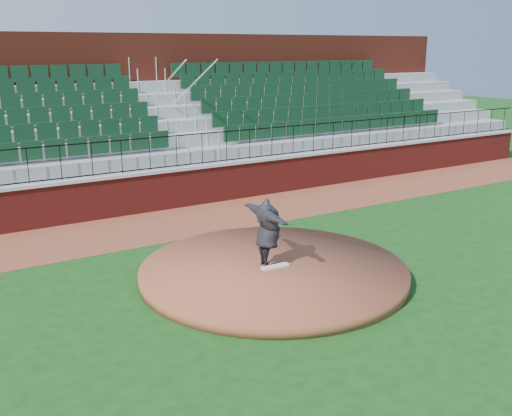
# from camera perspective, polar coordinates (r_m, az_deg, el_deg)

# --- Properties ---
(ground) EXTENTS (90.00, 90.00, 0.00)m
(ground) POSITION_cam_1_polar(r_m,az_deg,el_deg) (13.27, 3.42, -6.88)
(ground) COLOR #123F12
(ground) RESTS_ON ground
(warning_track) EXTENTS (34.00, 3.20, 0.01)m
(warning_track) POSITION_cam_1_polar(r_m,az_deg,el_deg) (17.71, -6.64, -1.20)
(warning_track) COLOR brown
(warning_track) RESTS_ON ground
(field_wall) EXTENTS (34.00, 0.35, 1.20)m
(field_wall) POSITION_cam_1_polar(r_m,az_deg,el_deg) (18.97, -8.75, 1.69)
(field_wall) COLOR maroon
(field_wall) RESTS_ON ground
(wall_cap) EXTENTS (34.00, 0.45, 0.10)m
(wall_cap) POSITION_cam_1_polar(r_m,az_deg,el_deg) (18.83, -8.83, 3.62)
(wall_cap) COLOR #B7B7B7
(wall_cap) RESTS_ON field_wall
(wall_railing) EXTENTS (34.00, 0.05, 1.00)m
(wall_railing) POSITION_cam_1_polar(r_m,az_deg,el_deg) (18.73, -8.90, 5.26)
(wall_railing) COLOR black
(wall_railing) RESTS_ON wall_cap
(seating_stands) EXTENTS (34.00, 5.10, 4.60)m
(seating_stands) POSITION_cam_1_polar(r_m,az_deg,el_deg) (21.17, -11.87, 7.64)
(seating_stands) COLOR gray
(seating_stands) RESTS_ON ground
(concourse_wall) EXTENTS (34.00, 0.50, 5.50)m
(concourse_wall) POSITION_cam_1_polar(r_m,az_deg,el_deg) (23.76, -14.29, 9.39)
(concourse_wall) COLOR maroon
(concourse_wall) RESTS_ON ground
(pitchers_mound) EXTENTS (5.99, 5.99, 0.25)m
(pitchers_mound) POSITION_cam_1_polar(r_m,az_deg,el_deg) (13.37, 1.69, -6.12)
(pitchers_mound) COLOR brown
(pitchers_mound) RESTS_ON ground
(pitching_rubber) EXTENTS (0.66, 0.19, 0.04)m
(pitching_rubber) POSITION_cam_1_polar(r_m,az_deg,el_deg) (13.26, 1.88, -5.63)
(pitching_rubber) COLOR silver
(pitching_rubber) RESTS_ON pitchers_mound
(pitcher) EXTENTS (0.67, 1.95, 1.56)m
(pitcher) POSITION_cam_1_polar(r_m,az_deg,el_deg) (13.12, 1.13, -2.34)
(pitcher) COLOR black
(pitcher) RESTS_ON pitchers_mound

